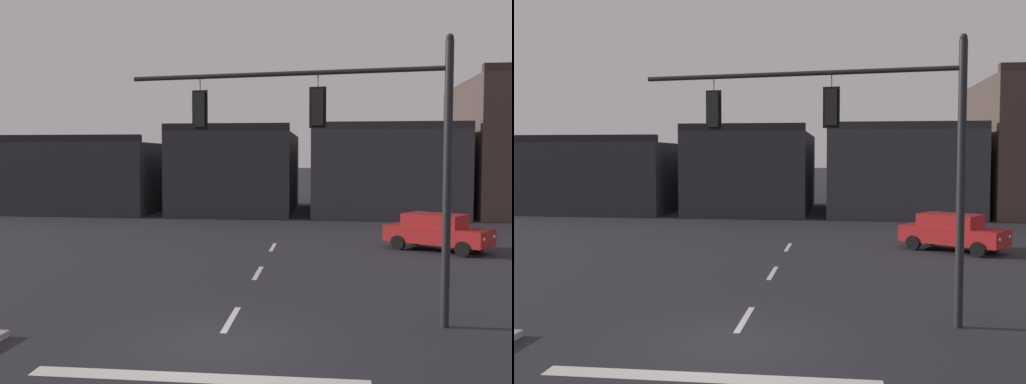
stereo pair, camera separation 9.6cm
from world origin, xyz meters
TOP-DOWN VIEW (x-y plane):
  - ground_plane at (0.00, 0.00)m, footprint 400.00×400.00m
  - stop_bar_paint at (0.00, -2.00)m, footprint 6.40×0.50m
  - lane_centreline at (0.00, 2.00)m, footprint 0.16×26.40m
  - signal_mast_near_side at (2.88, 2.27)m, footprint 8.11×1.28m
  - car_lot_nearside at (7.19, 13.84)m, footprint 4.65×3.96m
  - building_row at (8.40, 31.25)m, footprint 54.87×13.11m

SIDE VIEW (x-z plane):
  - ground_plane at x=0.00m, z-range 0.00..0.00m
  - lane_centreline at x=0.00m, z-range 0.00..0.01m
  - stop_bar_paint at x=0.00m, z-range 0.00..0.01m
  - car_lot_nearside at x=7.19m, z-range 0.05..1.66m
  - building_row at x=8.40m, z-range -1.27..8.60m
  - signal_mast_near_side at x=2.88m, z-range 1.15..8.14m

